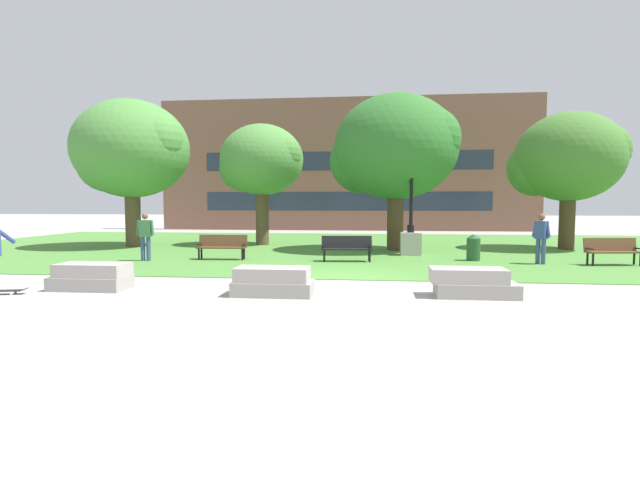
{
  "coord_description": "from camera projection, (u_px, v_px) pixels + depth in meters",
  "views": [
    {
      "loc": [
        0.88,
        -13.41,
        2.11
      ],
      "look_at": [
        -0.44,
        -1.4,
        1.2
      ],
      "focal_mm": 28.0,
      "sensor_mm": 36.0,
      "label": 1
    }
  ],
  "objects": [
    {
      "name": "concrete_block_center",
      "position": [
        92.0,
        277.0,
        12.1
      ],
      "size": [
        1.8,
        0.9,
        0.64
      ],
      "color": "#9E9991",
      "rests_on": "ground"
    },
    {
      "name": "park_bench_near_left",
      "position": [
        347.0,
        247.0,
        17.73
      ],
      "size": [
        1.84,
        0.68,
        0.9
      ],
      "color": "black",
      "rests_on": "grass_lawn"
    },
    {
      "name": "tree_near_left",
      "position": [
        568.0,
        158.0,
        22.08
      ],
      "size": [
        4.85,
        4.62,
        6.07
      ],
      "color": "#4C3823",
      "rests_on": "grass_lawn"
    },
    {
      "name": "lamp_post_left",
      "position": [
        411.0,
        229.0,
        19.8
      ],
      "size": [
        1.32,
        0.8,
        5.14
      ],
      "color": "#ADA89E",
      "rests_on": "grass_lawn"
    },
    {
      "name": "building_facade_distant",
      "position": [
        346.0,
        165.0,
        37.6
      ],
      "size": [
        28.47,
        1.03,
        9.9
      ],
      "color": "brown",
      "rests_on": "ground"
    },
    {
      "name": "tree_near_right",
      "position": [
        261.0,
        161.0,
        24.4
      ],
      "size": [
        4.27,
        4.06,
        5.9
      ],
      "color": "brown",
      "rests_on": "grass_lawn"
    },
    {
      "name": "grass_lawn",
      "position": [
        356.0,
        247.0,
        23.46
      ],
      "size": [
        40.0,
        20.0,
        0.02
      ],
      "primitive_type": "cube",
      "color": "#4C8438",
      "rests_on": "ground"
    },
    {
      "name": "concrete_block_right",
      "position": [
        472.0,
        283.0,
        11.19
      ],
      "size": [
        1.91,
        0.9,
        0.64
      ],
      "color": "#9E9991",
      "rests_on": "ground"
    },
    {
      "name": "ground_plane",
      "position": [
        342.0,
        280.0,
        13.55
      ],
      "size": [
        140.0,
        140.0,
        0.0
      ],
      "primitive_type": "plane",
      "color": "#A3A09B"
    },
    {
      "name": "tree_far_right",
      "position": [
        394.0,
        149.0,
        21.53
      ],
      "size": [
        5.59,
        5.32,
        6.74
      ],
      "color": "#4C3823",
      "rests_on": "grass_lawn"
    },
    {
      "name": "park_bench_near_right",
      "position": [
        222.0,
        245.0,
        18.33
      ],
      "size": [
        1.82,
        0.61,
        0.9
      ],
      "color": "brown",
      "rests_on": "grass_lawn"
    },
    {
      "name": "park_bench_far_left",
      "position": [
        612.0,
        250.0,
        16.65
      ],
      "size": [
        1.86,
        0.78,
        0.9
      ],
      "color": "brown",
      "rests_on": "grass_lawn"
    },
    {
      "name": "trash_bin",
      "position": [
        473.0,
        247.0,
        17.95
      ],
      "size": [
        0.49,
        0.49,
        0.96
      ],
      "color": "#234C28",
      "rests_on": "grass_lawn"
    },
    {
      "name": "concrete_block_left",
      "position": [
        273.0,
        282.0,
        11.36
      ],
      "size": [
        1.8,
        0.9,
        0.64
      ],
      "color": "#9E9991",
      "rests_on": "ground"
    },
    {
      "name": "tree_far_left",
      "position": [
        130.0,
        151.0,
        23.32
      ],
      "size": [
        5.62,
        5.35,
        6.87
      ],
      "color": "brown",
      "rests_on": "grass_lawn"
    },
    {
      "name": "person_bystander_far_lawn",
      "position": [
        541.0,
        236.0,
        16.91
      ],
      "size": [
        0.55,
        0.51,
        1.71
      ],
      "color": "#384C7A",
      "rests_on": "grass_lawn"
    },
    {
      "name": "person_bystander_near_lawn",
      "position": [
        145.0,
        234.0,
        17.84
      ],
      "size": [
        0.67,
        0.29,
        1.71
      ],
      "color": "#384C7A",
      "rests_on": "grass_lawn"
    },
    {
      "name": "skateboard",
      "position": [
        3.0,
        291.0,
        11.46
      ],
      "size": [
        1.04,
        0.43,
        0.14
      ],
      "color": "black",
      "rests_on": "ground"
    }
  ]
}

